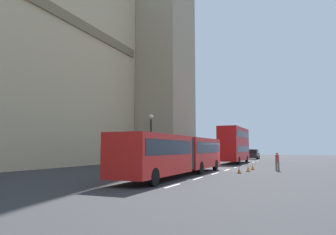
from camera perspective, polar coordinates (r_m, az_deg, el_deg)
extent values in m
plane|color=#333335|center=(31.45, 11.03, -9.25)|extent=(160.00, 160.00, 0.00)
cube|color=silver|center=(17.44, 0.86, -12.33)|extent=(2.20, 0.16, 0.01)
cube|color=silver|center=(21.75, 5.49, -10.98)|extent=(2.20, 0.16, 0.01)
cube|color=silver|center=(26.16, 8.54, -10.03)|extent=(2.20, 0.16, 0.01)
cube|color=silver|center=(30.63, 10.70, -9.35)|extent=(2.20, 0.16, 0.01)
cube|color=silver|center=(35.13, 12.31, -8.83)|extent=(2.20, 0.16, 0.01)
cube|color=silver|center=(39.65, 13.54, -8.42)|extent=(2.20, 0.16, 0.01)
cube|color=silver|center=(44.19, 14.52, -8.10)|extent=(2.20, 0.16, 0.01)
cube|color=silver|center=(48.74, 15.32, -7.83)|extent=(2.20, 0.16, 0.01)
cube|color=silver|center=(53.30, 15.98, -7.61)|extent=(2.20, 0.16, 0.01)
cube|color=red|center=(27.70, 5.02, -6.42)|extent=(7.69, 2.50, 2.50)
cube|color=#1E232D|center=(27.69, 5.02, -5.49)|extent=(7.08, 2.54, 0.90)
cube|color=red|center=(19.70, -2.71, -6.76)|extent=(7.69, 2.50, 2.50)
cube|color=#1E232D|center=(19.69, -2.70, -5.45)|extent=(7.08, 2.54, 0.90)
cylinder|color=#2D2D2D|center=(23.64, 1.81, -6.58)|extent=(2.38, 2.38, 2.25)
cylinder|color=black|center=(29.79, 8.60, -8.54)|extent=(1.00, 0.30, 1.00)
cylinder|color=black|center=(25.20, 5.89, -9.11)|extent=(1.00, 0.30, 1.00)
cylinder|color=black|center=(17.19, -2.66, -10.76)|extent=(1.00, 0.30, 1.00)
cube|color=red|center=(44.79, 11.99, -6.08)|extent=(10.43, 2.50, 2.40)
cube|color=black|center=(44.79, 11.98, -5.63)|extent=(9.38, 2.54, 0.84)
cube|color=red|center=(44.83, 11.93, -3.20)|extent=(10.22, 2.50, 2.10)
cube|color=black|center=(44.83, 11.93, -3.07)|extent=(9.38, 2.54, 0.84)
cylinder|color=black|center=(47.91, 14.11, -7.31)|extent=(1.00, 0.30, 1.00)
cylinder|color=black|center=(41.33, 12.68, -7.64)|extent=(1.00, 0.30, 1.00)
cube|color=black|center=(62.72, 15.29, -6.67)|extent=(4.40, 1.80, 0.90)
cube|color=black|center=(62.51, 15.24, -5.94)|extent=(2.46, 1.66, 0.70)
cylinder|color=black|center=(64.02, 16.19, -6.96)|extent=(0.64, 0.30, 0.64)
cylinder|color=black|center=(61.23, 15.88, -7.04)|extent=(0.64, 0.30, 0.64)
cube|color=black|center=(26.69, 12.84, -9.85)|extent=(0.36, 0.36, 0.03)
cone|color=orange|center=(26.67, 12.82, -9.23)|extent=(0.28, 0.28, 0.55)
cylinder|color=white|center=(26.67, 12.82, -9.17)|extent=(0.17, 0.17, 0.08)
cube|color=black|center=(28.94, 14.40, -9.47)|extent=(0.36, 0.36, 0.03)
cone|color=orange|center=(28.92, 14.38, -8.90)|extent=(0.28, 0.28, 0.55)
cylinder|color=white|center=(28.92, 14.38, -8.85)|extent=(0.17, 0.17, 0.08)
cube|color=black|center=(31.38, 15.16, -9.14)|extent=(0.36, 0.36, 0.03)
cone|color=orange|center=(31.36, 15.14, -8.61)|extent=(0.28, 0.28, 0.55)
cylinder|color=white|center=(31.36, 15.14, -8.56)|extent=(0.17, 0.17, 0.08)
cylinder|color=black|center=(29.74, -3.15, -9.27)|extent=(0.32, 0.32, 0.30)
cylinder|color=black|center=(29.68, -3.12, -4.93)|extent=(0.16, 0.16, 4.80)
sphere|color=beige|center=(29.83, -3.10, 0.16)|extent=(0.44, 0.44, 0.44)
cylinder|color=#726651|center=(30.44, 19.47, -8.35)|extent=(0.16, 0.16, 0.86)
cylinder|color=#726651|center=(30.49, 19.10, -8.36)|extent=(0.16, 0.16, 0.86)
cube|color=#BF383F|center=(30.43, 19.24, -6.98)|extent=(0.44, 0.31, 0.60)
sphere|color=#936B4C|center=(30.42, 19.22, -6.19)|extent=(0.22, 0.22, 0.22)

